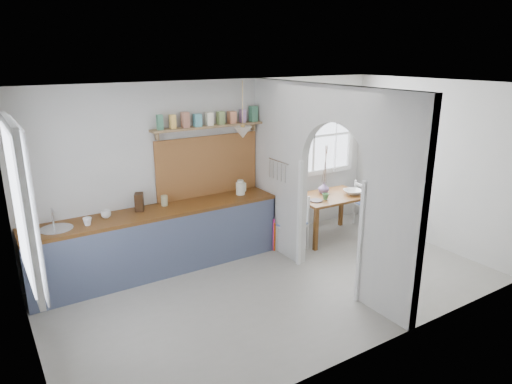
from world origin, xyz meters
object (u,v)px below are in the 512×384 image
chair_right (368,203)px  dining_table (329,216)px  vase (324,188)px  chair_left (292,224)px  kettle (240,187)px

chair_right → dining_table: bearing=101.7°
dining_table → vase: (-0.02, 0.15, 0.46)m
chair_left → kettle: bearing=-148.8°
chair_right → vase: size_ratio=4.34×
dining_table → chair_left: (-0.85, -0.10, 0.07)m
kettle → vase: size_ratio=1.19×
chair_right → vase: (-0.95, 0.10, 0.41)m
chair_left → vase: (0.83, 0.25, 0.39)m
kettle → vase: bearing=9.7°
chair_left → kettle: (-0.65, 0.46, 0.58)m
kettle → chair_left: bearing=-17.8°
dining_table → vase: 0.48m
dining_table → vase: size_ratio=6.19×
dining_table → chair_right: size_ratio=1.43×
dining_table → kettle: bearing=169.1°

